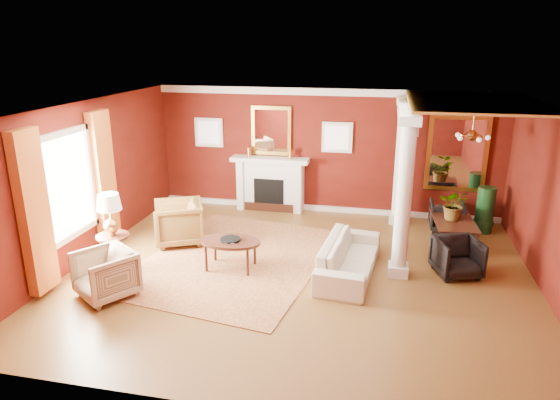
% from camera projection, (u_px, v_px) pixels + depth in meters
% --- Properties ---
extents(ground, '(8.00, 8.00, 0.00)m').
position_uv_depth(ground, '(299.00, 274.00, 8.81)').
color(ground, brown).
rests_on(ground, ground).
extents(room_shell, '(8.04, 7.04, 2.92)m').
position_uv_depth(room_shell, '(301.00, 162.00, 8.19)').
color(room_shell, '#5D130D').
rests_on(room_shell, ground).
extents(fireplace, '(1.85, 0.42, 1.29)m').
position_uv_depth(fireplace, '(270.00, 184.00, 11.95)').
color(fireplace, white).
rests_on(fireplace, ground).
extents(overmantel_mirror, '(0.95, 0.07, 1.15)m').
position_uv_depth(overmantel_mirror, '(271.00, 131.00, 11.70)').
color(overmantel_mirror, gold).
rests_on(overmantel_mirror, fireplace).
extents(flank_window_left, '(0.70, 0.07, 0.70)m').
position_uv_depth(flank_window_left, '(209.00, 132.00, 12.05)').
color(flank_window_left, white).
rests_on(flank_window_left, room_shell).
extents(flank_window_right, '(0.70, 0.07, 0.70)m').
position_uv_depth(flank_window_right, '(337.00, 137.00, 11.43)').
color(flank_window_right, white).
rests_on(flank_window_right, room_shell).
extents(left_window, '(0.21, 2.55, 2.60)m').
position_uv_depth(left_window, '(72.00, 193.00, 8.59)').
color(left_window, white).
rests_on(left_window, room_shell).
extents(column_front, '(0.36, 0.36, 2.80)m').
position_uv_depth(column_front, '(404.00, 198.00, 8.31)').
color(column_front, white).
rests_on(column_front, ground).
extents(column_back, '(0.36, 0.36, 2.80)m').
position_uv_depth(column_back, '(401.00, 161.00, 10.82)').
color(column_back, white).
rests_on(column_back, ground).
extents(header_beam, '(0.30, 3.20, 0.32)m').
position_uv_depth(header_beam, '(407.00, 113.00, 9.43)').
color(header_beam, white).
rests_on(header_beam, column_front).
extents(amber_ceiling, '(2.30, 3.40, 0.04)m').
position_uv_depth(amber_ceiling, '(474.00, 102.00, 8.99)').
color(amber_ceiling, gold).
rests_on(amber_ceiling, room_shell).
extents(dining_mirror, '(1.30, 0.07, 1.70)m').
position_uv_depth(dining_mirror, '(457.00, 153.00, 10.97)').
color(dining_mirror, gold).
rests_on(dining_mirror, room_shell).
extents(chandelier, '(0.60, 0.62, 0.75)m').
position_uv_depth(chandelier, '(472.00, 136.00, 9.21)').
color(chandelier, '#B57C39').
rests_on(chandelier, room_shell).
extents(crown_trim, '(8.00, 0.08, 0.16)m').
position_uv_depth(crown_trim, '(328.00, 92.00, 11.16)').
color(crown_trim, white).
rests_on(crown_trim, room_shell).
extents(base_trim, '(8.00, 0.08, 0.12)m').
position_uv_depth(base_trim, '(324.00, 208.00, 12.01)').
color(base_trim, white).
rests_on(base_trim, ground).
extents(rug, '(3.72, 4.59, 0.02)m').
position_uv_depth(rug, '(235.00, 259.00, 9.36)').
color(rug, maroon).
rests_on(rug, ground).
extents(sofa, '(0.82, 2.19, 0.84)m').
position_uv_depth(sofa, '(349.00, 252.00, 8.68)').
color(sofa, '#EEE4C8').
rests_on(sofa, ground).
extents(armchair_leopard, '(1.18, 1.21, 0.95)m').
position_uv_depth(armchair_leopard, '(178.00, 221.00, 10.00)').
color(armchair_leopard, black).
rests_on(armchair_leopard, ground).
extents(armchair_stripe, '(1.11, 1.10, 0.85)m').
position_uv_depth(armchair_stripe, '(105.00, 272.00, 7.91)').
color(armchair_stripe, tan).
rests_on(armchair_stripe, ground).
extents(coffee_table, '(1.09, 1.09, 0.55)m').
position_uv_depth(coffee_table, '(230.00, 243.00, 8.86)').
color(coffee_table, black).
rests_on(coffee_table, ground).
extents(coffee_book, '(0.16, 0.04, 0.22)m').
position_uv_depth(coffee_book, '(226.00, 236.00, 8.75)').
color(coffee_book, black).
rests_on(coffee_book, coffee_table).
extents(side_table, '(0.57, 0.57, 1.42)m').
position_uv_depth(side_table, '(111.00, 220.00, 8.67)').
color(side_table, black).
rests_on(side_table, ground).
extents(dining_table, '(0.58, 1.43, 0.78)m').
position_uv_depth(dining_table, '(455.00, 224.00, 10.03)').
color(dining_table, black).
rests_on(dining_table, ground).
extents(dining_chair_near, '(0.90, 0.87, 0.74)m').
position_uv_depth(dining_chair_near, '(458.00, 256.00, 8.64)').
color(dining_chair_near, black).
rests_on(dining_chair_near, ground).
extents(dining_chair_far, '(0.69, 0.65, 0.71)m').
position_uv_depth(dining_chair_far, '(447.00, 214.00, 10.73)').
color(dining_chair_far, black).
rests_on(dining_chair_far, ground).
extents(green_urn, '(0.42, 0.42, 1.00)m').
position_uv_depth(green_urn, '(484.00, 214.00, 10.61)').
color(green_urn, '#133D19').
rests_on(green_urn, ground).
extents(potted_plant, '(0.70, 0.75, 0.50)m').
position_uv_depth(potted_plant, '(456.00, 194.00, 9.84)').
color(potted_plant, '#26591E').
rests_on(potted_plant, dining_table).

